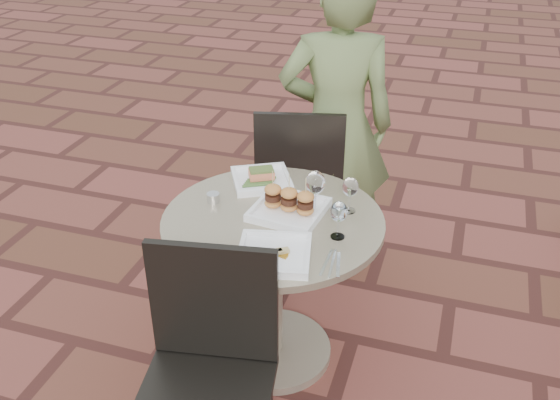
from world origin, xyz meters
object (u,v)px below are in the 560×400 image
(cafe_table, at_px, (273,268))
(diner, at_px, (336,127))
(plate_salmon, at_px, (261,179))
(plate_tuna, at_px, (274,254))
(plate_sliders, at_px, (289,205))
(chair_near, at_px, (209,357))
(chair_far, at_px, (300,175))

(cafe_table, distance_m, diner, 0.88)
(plate_salmon, distance_m, plate_tuna, 0.58)
(plate_sliders, distance_m, plate_tuna, 0.32)
(cafe_table, bearing_deg, diner, 85.44)
(plate_salmon, relative_size, plate_sliders, 1.11)
(chair_near, relative_size, plate_sliders, 3.06)
(diner, bearing_deg, plate_sliders, 72.21)
(chair_near, distance_m, diner, 1.47)
(chair_near, xyz_separation_m, plate_salmon, (-0.12, 0.90, 0.20))
(plate_salmon, bearing_deg, plate_tuna, -66.20)
(chair_far, xyz_separation_m, plate_salmon, (-0.05, -0.45, 0.20))
(plate_salmon, height_order, plate_sliders, plate_sliders)
(chair_far, distance_m, plate_salmon, 0.50)
(plate_sliders, bearing_deg, plate_tuna, -82.83)
(chair_near, bearing_deg, chair_far, 83.26)
(chair_far, distance_m, plate_tuna, 1.02)
(chair_far, distance_m, plate_sliders, 0.71)
(cafe_table, xyz_separation_m, chair_far, (-0.10, 0.72, 0.07))
(diner, bearing_deg, chair_near, 70.05)
(diner, bearing_deg, cafe_table, 68.82)
(plate_sliders, xyz_separation_m, plate_tuna, (0.04, -0.31, -0.02))
(chair_far, bearing_deg, plate_salmon, 70.30)
(chair_near, xyz_separation_m, plate_sliders, (0.07, 0.69, 0.22))
(plate_salmon, xyz_separation_m, plate_tuna, (0.23, -0.53, -0.00))
(chair_near, height_order, diner, diner)
(diner, height_order, plate_salmon, diner)
(chair_far, relative_size, diner, 0.58)
(chair_near, distance_m, plate_tuna, 0.44)
(plate_salmon, height_order, plate_tuna, plate_salmon)
(chair_far, xyz_separation_m, chair_near, (0.08, -1.35, 0.00))
(chair_far, bearing_deg, chair_near, 79.52)
(chair_far, height_order, diner, diner)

